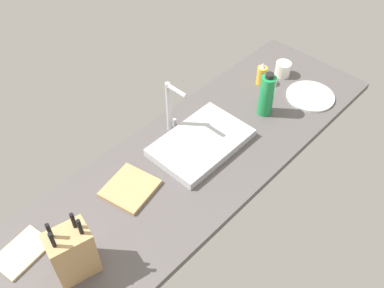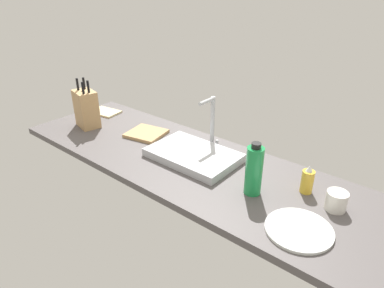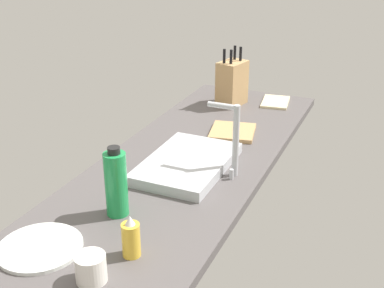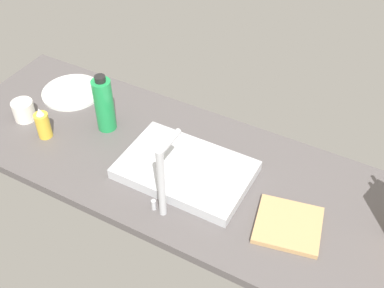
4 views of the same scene
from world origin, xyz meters
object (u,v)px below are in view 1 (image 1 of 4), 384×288
at_px(faucet, 170,105).
at_px(cutting_board, 130,188).
at_px(soap_bottle, 262,75).
at_px(water_bottle, 267,95).
at_px(dinner_plate, 310,96).
at_px(dish_towel, 22,252).
at_px(knife_block, 72,253).
at_px(sink_basin, 201,143).
at_px(coffee_mug, 283,69).

height_order(faucet, cutting_board, faucet).
relative_size(soap_bottle, water_bottle, 0.55).
bearing_deg(dinner_plate, dish_towel, 169.15).
distance_m(knife_block, dinner_plate, 1.42).
relative_size(sink_basin, faucet, 1.62).
xyz_separation_m(faucet, soap_bottle, (0.58, -0.09, -0.10)).
bearing_deg(cutting_board, dinner_plate, -12.09).
bearing_deg(dish_towel, dinner_plate, -10.85).
distance_m(knife_block, dish_towel, 0.26).
relative_size(soap_bottle, dish_towel, 0.67).
distance_m(knife_block, water_bottle, 1.16).
relative_size(water_bottle, dish_towel, 1.22).
bearing_deg(dinner_plate, knife_block, 176.56).
xyz_separation_m(sink_basin, knife_block, (-0.77, -0.09, 0.09)).
bearing_deg(cutting_board, soap_bottle, 2.09).
bearing_deg(sink_basin, dish_towel, 172.62).
distance_m(soap_bottle, water_bottle, 0.24).
bearing_deg(dinner_plate, cutting_board, 167.91).
xyz_separation_m(sink_basin, coffee_mug, (0.71, 0.04, 0.02)).
bearing_deg(water_bottle, soap_bottle, 41.07).
height_order(cutting_board, dinner_plate, cutting_board).
bearing_deg(cutting_board, faucet, 18.94).
bearing_deg(soap_bottle, dish_towel, 178.69).
xyz_separation_m(soap_bottle, dinner_plate, (0.08, -0.26, -0.05)).
height_order(faucet, water_bottle, faucet).
bearing_deg(knife_block, sink_basin, 20.65).
bearing_deg(coffee_mug, faucet, 169.38).
relative_size(cutting_board, soap_bottle, 1.55).
bearing_deg(sink_basin, water_bottle, -10.69).
distance_m(sink_basin, coffee_mug, 0.71).
bearing_deg(dish_towel, coffee_mug, -2.70).
relative_size(knife_block, dinner_plate, 1.19).
distance_m(dish_towel, coffee_mug, 1.58).
height_order(sink_basin, faucet, faucet).
distance_m(faucet, coffee_mug, 0.75).
bearing_deg(coffee_mug, knife_block, -174.87).
bearing_deg(water_bottle, sink_basin, 169.31).
bearing_deg(sink_basin, knife_block, -173.04).
bearing_deg(knife_block, coffee_mug, 18.82).
distance_m(cutting_board, dish_towel, 0.48).
bearing_deg(knife_block, soap_bottle, 21.13).
relative_size(sink_basin, knife_block, 1.52).
height_order(knife_block, dish_towel, knife_block).
distance_m(water_bottle, dish_towel, 1.28).
height_order(faucet, soap_bottle, faucet).
bearing_deg(coffee_mug, dinner_plate, -104.38).
distance_m(water_bottle, dinner_plate, 0.30).
distance_m(faucet, knife_block, 0.80).
xyz_separation_m(cutting_board, soap_bottle, (0.96, 0.04, 0.05)).
relative_size(soap_bottle, coffee_mug, 1.57).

